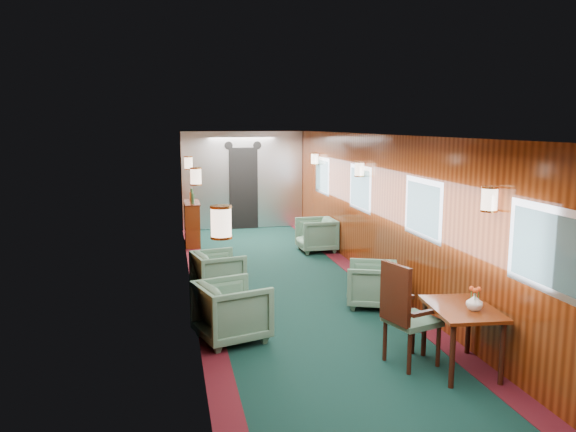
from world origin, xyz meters
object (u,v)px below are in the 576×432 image
Objects in this scene: armchair_left_near at (232,311)px; armchair_left_far at (218,273)px; dining_table at (462,317)px; armchair_right_near at (372,284)px; armchair_right_far at (316,235)px; credenza at (192,223)px; side_chair at (405,310)px.

armchair_left_near is 1.09× the size of armchair_left_far.
armchair_right_near is (-0.17, 2.19, -0.26)m from dining_table.
armchair_right_far is at bearing -54.12° from armchair_left_far.
credenza reaches higher than armchair_left_near.
armchair_left_near is at bearing 155.21° from dining_table.
side_chair is at bearing 10.64° from armchair_right_near.
credenza is 1.53× the size of armchair_left_near.
armchair_left_near reaches higher than armchair_right_far.
armchair_left_near reaches higher than dining_table.
armchair_right_far is (0.50, 5.51, -0.27)m from side_chair.
credenza is at bearing -117.49° from armchair_right_far.
armchair_right_near is at bearing -129.35° from armchair_left_far.
dining_table is 0.81× the size of credenza.
side_chair is 2.05m from armchair_left_near.
armchair_left_near is 2.25m from armchair_right_near.
side_chair is (-0.54, 0.22, 0.04)m from dining_table.
armchair_right_far reaches higher than armchair_left_far.
armchair_left_far is at bearing -86.32° from credenza.
dining_table is 1.30× the size of armchair_right_far.
side_chair is 1.44× the size of armchair_left_near.
side_chair is 1.63× the size of armchair_right_near.
armchair_left_far is (-2.25, 3.23, -0.25)m from dining_table.
credenza reaches higher than armchair_right_far.
armchair_left_near is 1.90m from armchair_left_far.
side_chair reaches higher than armchair_right_far.
side_chair is 2.03m from armchair_right_near.
side_chair is at bearing 163.93° from dining_table.
credenza is at bearing 89.18° from side_chair.
side_chair reaches higher than armchair_left_far.
armchair_right_far reaches higher than armchair_right_near.
armchair_left_far is 1.04× the size of armchair_right_near.
armchair_left_far is at bearing 102.53° from side_chair.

